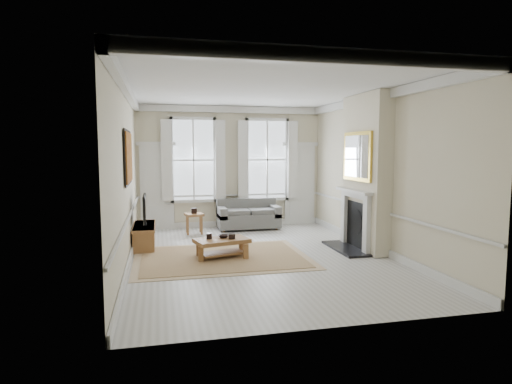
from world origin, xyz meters
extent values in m
plane|color=#B7B5AD|center=(0.00, 0.00, 0.00)|extent=(7.20, 7.20, 0.00)
plane|color=white|center=(0.00, 0.00, 3.40)|extent=(7.20, 7.20, 0.00)
plane|color=beige|center=(0.00, 3.60, 1.70)|extent=(5.20, 0.00, 5.20)
plane|color=beige|center=(-2.60, 0.00, 1.70)|extent=(0.00, 7.20, 7.20)
plane|color=beige|center=(2.60, 0.00, 1.70)|extent=(0.00, 7.20, 7.20)
cube|color=silver|center=(-2.05, 3.56, 1.15)|extent=(0.90, 0.08, 2.30)
cube|color=silver|center=(2.05, 3.56, 1.15)|extent=(0.90, 0.08, 2.30)
cube|color=#B4761F|center=(-2.56, 0.30, 2.05)|extent=(0.05, 1.66, 1.06)
cube|color=beige|center=(2.43, 0.20, 1.70)|extent=(0.35, 1.70, 3.38)
cube|color=black|center=(2.00, 0.20, 0.03)|extent=(0.55, 1.50, 0.05)
cube|color=silver|center=(2.20, -0.35, 0.57)|extent=(0.10, 0.18, 1.15)
cube|color=silver|center=(2.20, 0.75, 0.57)|extent=(0.10, 0.18, 1.15)
cube|color=silver|center=(2.15, 0.20, 1.30)|extent=(0.20, 1.45, 0.06)
cube|color=black|center=(2.25, 0.20, 0.55)|extent=(0.02, 0.92, 1.00)
cube|color=gold|center=(2.21, 0.20, 2.05)|extent=(0.06, 1.26, 1.06)
cube|color=#5E5E5B|center=(0.40, 3.05, 0.25)|extent=(1.69, 0.82, 0.38)
cube|color=#5E5E5B|center=(0.40, 3.36, 0.60)|extent=(1.69, 0.20, 0.44)
cube|color=#5E5E5B|center=(-0.34, 3.05, 0.48)|extent=(0.20, 0.82, 0.30)
cube|color=#5E5E5B|center=(1.14, 3.05, 0.48)|extent=(0.20, 0.82, 0.30)
cylinder|color=brown|center=(-0.32, 2.76, 0.04)|extent=(0.06, 0.06, 0.08)
cylinder|color=brown|center=(1.12, 3.34, 0.04)|extent=(0.06, 0.06, 0.08)
cube|color=brown|center=(-1.12, 2.74, 0.50)|extent=(0.51, 0.51, 0.06)
cube|color=brown|center=(-1.28, 2.58, 0.24)|extent=(0.05, 0.05, 0.47)
cube|color=brown|center=(-0.95, 2.58, 0.24)|extent=(0.05, 0.05, 0.47)
cube|color=brown|center=(-1.28, 2.91, 0.24)|extent=(0.05, 0.05, 0.47)
cube|color=brown|center=(-0.95, 2.91, 0.24)|extent=(0.05, 0.05, 0.47)
cube|color=#94744C|center=(-0.77, 0.09, 0.01)|extent=(3.50, 2.60, 0.02)
cube|color=brown|center=(-0.77, 0.09, 0.36)|extent=(1.18, 0.86, 0.08)
cube|color=brown|center=(-1.20, -0.12, 0.16)|extent=(0.10, 0.10, 0.32)
cube|color=brown|center=(-0.34, -0.12, 0.16)|extent=(0.10, 0.10, 0.32)
cube|color=brown|center=(-1.20, 0.30, 0.16)|extent=(0.10, 0.10, 0.32)
cube|color=brown|center=(-0.34, 0.30, 0.16)|extent=(0.10, 0.10, 0.32)
cylinder|color=black|center=(-1.02, 0.14, 0.45)|extent=(0.12, 0.12, 0.12)
cylinder|color=black|center=(-0.57, 0.04, 0.45)|extent=(0.14, 0.14, 0.10)
imported|color=black|center=(-0.72, 0.19, 0.42)|extent=(0.26, 0.26, 0.05)
cube|color=brown|center=(-2.34, 1.47, 0.25)|extent=(0.45, 1.40, 0.50)
cube|color=black|center=(-2.32, 1.47, 0.52)|extent=(0.08, 0.30, 0.03)
cube|color=black|center=(-2.32, 1.47, 0.91)|extent=(0.05, 0.90, 0.55)
cube|color=black|center=(-2.29, 1.47, 0.91)|extent=(0.01, 0.83, 0.49)
camera|label=1|loc=(-1.98, -8.38, 2.22)|focal=30.00mm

